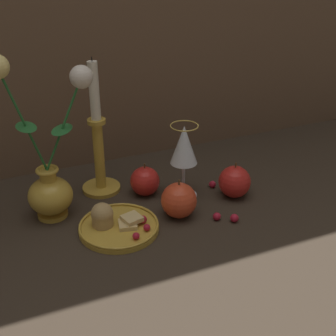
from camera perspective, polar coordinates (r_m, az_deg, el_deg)
ground_plane at (r=1.08m, az=-4.55°, el=-5.52°), size 2.40×2.40×0.00m
vase at (r=1.05m, az=-14.35°, el=-0.53°), size 0.21×0.10×0.37m
plate_with_pastries at (r=1.02m, az=-6.40°, el=-6.78°), size 0.17×0.17×0.06m
wine_glass at (r=1.08m, az=1.95°, el=2.47°), size 0.07×0.07×0.18m
candlestick at (r=1.13m, az=-8.47°, el=2.35°), size 0.09×0.09×0.33m
apple_beside_vase at (r=1.13m, az=-2.83°, el=-1.61°), size 0.07×0.07×0.08m
apple_near_glass at (r=1.13m, az=8.12°, el=-1.66°), size 0.08×0.08×0.09m
apple_at_table_edge at (r=1.05m, az=1.33°, el=-3.96°), size 0.08×0.08×0.09m
berry_near_plate at (r=1.05m, az=8.09°, el=-6.07°), size 0.02×0.02×0.02m
berry_front_center at (r=1.18m, az=5.43°, el=-2.00°), size 0.02×0.02×0.02m
berry_by_glass_stem at (r=1.05m, az=5.98°, el=-5.89°), size 0.02×0.02×0.02m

